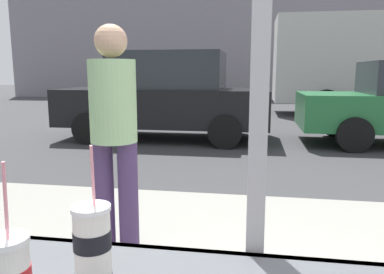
# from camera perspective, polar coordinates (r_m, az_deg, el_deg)

# --- Properties ---
(ground_plane) EXTENTS (60.00, 60.00, 0.00)m
(ground_plane) POSITION_cam_1_polar(r_m,az_deg,el_deg) (9.07, 9.34, 0.60)
(ground_plane) COLOR #38383A
(sidewalk_strip) EXTENTS (16.00, 2.80, 0.11)m
(sidewalk_strip) POSITION_cam_1_polar(r_m,az_deg,el_deg) (2.90, 8.98, -18.58)
(sidewalk_strip) COLOR gray
(sidewalk_strip) RESTS_ON ground
(building_facade_far) EXTENTS (28.00, 1.20, 5.85)m
(building_facade_far) POSITION_cam_1_polar(r_m,az_deg,el_deg) (21.02, 9.66, 13.74)
(building_facade_far) COLOR gray
(building_facade_far) RESTS_ON ground
(soda_cup_right) EXTENTS (0.10, 0.10, 0.33)m
(soda_cup_right) POSITION_cam_1_polar(r_m,az_deg,el_deg) (0.99, -14.88, -14.69)
(soda_cup_right) COLOR silver
(soda_cup_right) RESTS_ON window_counter
(parked_car_black) EXTENTS (4.40, 2.02, 1.85)m
(parked_car_black) POSITION_cam_1_polar(r_m,az_deg,el_deg) (8.14, -3.89, 6.21)
(parked_car_black) COLOR black
(parked_car_black) RESTS_ON ground
(box_truck) EXTENTS (6.63, 2.44, 3.24)m
(box_truck) POSITION_cam_1_polar(r_m,az_deg,el_deg) (13.93, 25.46, 10.10)
(box_truck) COLOR beige
(box_truck) RESTS_ON ground
(pedestrian) EXTENTS (0.32, 0.32, 1.63)m
(pedestrian) POSITION_cam_1_polar(r_m,az_deg,el_deg) (2.64, -11.75, 1.29)
(pedestrian) COLOR #4A345E
(pedestrian) RESTS_ON sidewalk_strip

